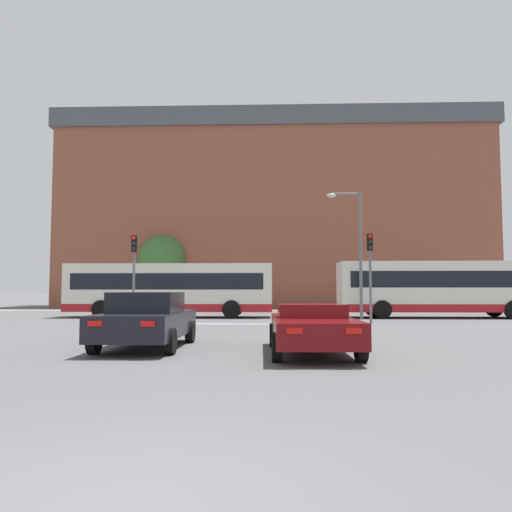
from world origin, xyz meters
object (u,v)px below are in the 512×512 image
Objects in this scene: bus_crossing_trailing at (440,288)px; traffic_light_near_left at (134,264)px; car_roadster_right at (312,327)px; pedestrian_waiting at (362,297)px; car_saloon_left at (147,319)px; pedestrian_walking_west at (371,297)px; traffic_light_near_right at (370,263)px; pedestrian_walking_east at (258,296)px; bus_crossing_lead at (171,289)px; street_lamp_junction at (355,240)px.

traffic_light_near_left reaches higher than bus_crossing_trailing.
pedestrian_waiting is at bearing 76.16° from car_roadster_right.
car_roadster_right is (4.34, -1.04, -0.12)m from car_saloon_left.
traffic_light_near_right is at bearing 19.83° from pedestrian_walking_west.
pedestrian_walking_east is at bearing 93.39° from car_roadster_right.
car_roadster_right is at bearing -56.33° from traffic_light_near_left.
bus_crossing_trailing reaches higher than bus_crossing_lead.
traffic_light_near_right is at bearing -44.09° from bus_crossing_trailing.
bus_crossing_trailing is 13.99m from pedestrian_walking_east.
bus_crossing_trailing reaches higher than pedestrian_walking_west.
car_saloon_left is 1.09× the size of traffic_light_near_right.
traffic_light_near_left is (-16.16, -4.65, 1.14)m from bus_crossing_trailing.
pedestrian_walking_east is 8.63m from pedestrian_walking_west.
traffic_light_near_left is (-0.85, -4.64, 1.20)m from bus_crossing_lead.
pedestrian_walking_west is at bearing 95.94° from pedestrian_walking_east.
traffic_light_near_left is 20.70m from pedestrian_waiting.
pedestrian_walking_west is (6.51, 26.01, 0.41)m from car_roadster_right.
car_roadster_right is 25.44m from pedestrian_walking_east.
street_lamp_junction is at bearing 16.01° from pedestrian_walking_west.
pedestrian_walking_east reaches higher than pedestrian_walking_west.
pedestrian_walking_east is (-5.71, 14.16, -1.73)m from traffic_light_near_right.
street_lamp_junction reaches higher than bus_crossing_lead.
pedestrian_walking_west reaches higher than car_roadster_right.
bus_crossing_lead is at bearing -25.88° from pedestrian_walking_east.
pedestrian_waiting is (12.83, 10.79, -0.61)m from bus_crossing_lead.
pedestrian_walking_east is at bearing 111.97° from traffic_light_near_right.
car_roadster_right is 17.61m from bus_crossing_lead.
pedestrian_walking_east is (2.24, 24.30, 0.33)m from car_saloon_left.
street_lamp_junction is at bearing 80.04° from bus_crossing_lead.
street_lamp_junction is at bearing 14.33° from traffic_light_near_left.
bus_crossing_trailing reaches higher than car_roadster_right.
traffic_light_near_left is 2.37× the size of pedestrian_walking_west.
traffic_light_near_right is 2.28× the size of pedestrian_walking_east.
traffic_light_near_left is at bearing -10.38° from bus_crossing_lead.
traffic_light_near_right reaches higher than bus_crossing_trailing.
bus_crossing_lead is 10.74m from street_lamp_junction.
car_roadster_right is at bearing -13.24° from car_saloon_left.
car_roadster_right is at bearing 118.48° from pedestrian_waiting.
pedestrian_waiting is at bearing 48.46° from traffic_light_near_left.
pedestrian_walking_west is (8.61, 0.67, -0.05)m from pedestrian_walking_east.
street_lamp_junction reaches higher than pedestrian_waiting.
pedestrian_walking_east is (4.75, 9.15, -0.53)m from bus_crossing_lead.
traffic_light_near_left is (-3.35, 10.51, 2.07)m from car_saloon_left.
car_roadster_right is 0.42× the size of bus_crossing_trailing.
car_roadster_right is at bearing 16.84° from pedestrian_walking_west.
bus_crossing_trailing is 6.53× the size of pedestrian_waiting.
street_lamp_junction is 12.66m from pedestrian_walking_east.
pedestrian_waiting reaches higher than car_roadster_right.
bus_crossing_lead is at bearing 170.04° from street_lamp_junction.
car_roadster_right is 11.96m from traffic_light_near_right.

